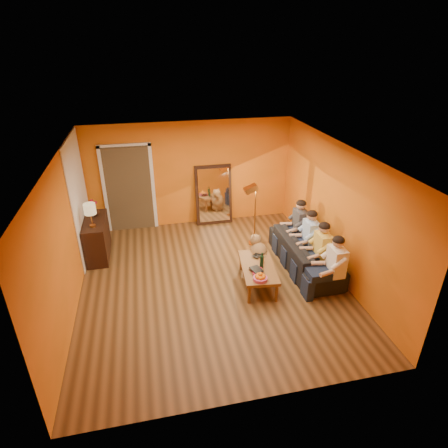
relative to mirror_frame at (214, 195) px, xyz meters
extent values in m
cube|color=brown|center=(-0.55, -2.63, -0.76)|extent=(5.00, 5.50, 0.00)
cube|color=white|center=(-0.55, -2.63, 1.84)|extent=(5.00, 5.50, 0.00)
cube|color=orange|center=(-0.55, 0.12, 0.54)|extent=(5.00, 0.00, 2.60)
cube|color=orange|center=(-3.05, -2.63, 0.54)|extent=(0.00, 5.50, 2.60)
cube|color=orange|center=(1.95, -2.63, 0.54)|extent=(0.00, 5.50, 2.60)
cube|color=white|center=(-3.04, -0.88, 0.54)|extent=(0.02, 1.90, 2.58)
cube|color=#3F2D19|center=(-2.05, 0.20, 0.29)|extent=(1.06, 0.30, 2.10)
cube|color=white|center=(-2.62, 0.08, 0.29)|extent=(0.08, 0.06, 2.20)
cube|color=white|center=(-1.48, 0.08, 0.29)|extent=(0.08, 0.06, 2.20)
cube|color=white|center=(-2.05, 0.08, 1.36)|extent=(1.22, 0.06, 0.08)
cube|color=black|center=(0.00, 0.00, 0.00)|extent=(0.92, 0.27, 1.51)
cube|color=white|center=(0.00, -0.04, 0.00)|extent=(0.78, 0.21, 1.35)
cube|color=black|center=(-2.79, -1.08, -0.34)|extent=(0.44, 1.18, 0.85)
imported|color=black|center=(1.45, -2.47, -0.44)|extent=(2.16, 0.84, 0.63)
cylinder|color=black|center=(0.35, -2.93, -0.18)|extent=(0.07, 0.07, 0.31)
imported|color=#B27F3F|center=(0.42, -2.76, -0.30)|extent=(0.11, 0.11, 0.08)
imported|color=black|center=(0.48, -2.53, -0.33)|extent=(0.43, 0.41, 0.03)
imported|color=black|center=(0.12, -3.08, -0.33)|extent=(0.24, 0.28, 0.02)
imported|color=#A31225|center=(0.13, -3.07, -0.31)|extent=(0.23, 0.28, 0.02)
imported|color=black|center=(0.12, -3.09, -0.29)|extent=(0.24, 0.28, 0.02)
imported|color=black|center=(-2.79, -0.83, 0.19)|extent=(0.19, 0.19, 0.19)
camera|label=1|loc=(-1.63, -8.62, 3.57)|focal=30.00mm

